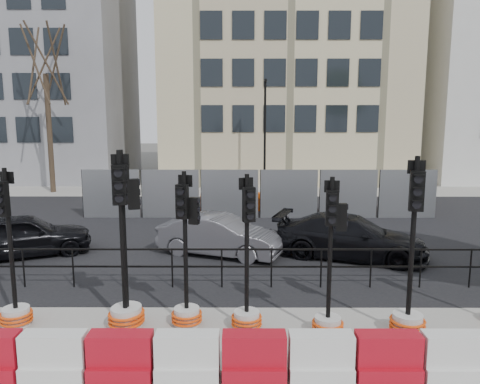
{
  "coord_description": "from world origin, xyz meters",
  "views": [
    {
      "loc": [
        -0.73,
        -9.63,
        4.17
      ],
      "look_at": [
        -0.77,
        3.0,
        2.08
      ],
      "focal_mm": 35.0,
      "sensor_mm": 36.0,
      "label": 1
    }
  ],
  "objects_px": {
    "car_a": "(23,235)",
    "car_c": "(350,237)",
    "traffic_signal_a": "(14,295)",
    "traffic_signal_d": "(187,291)"
  },
  "relations": [
    {
      "from": "car_a",
      "to": "car_c",
      "type": "xyz_separation_m",
      "value": [
        9.65,
        -0.11,
        -0.01
      ]
    },
    {
      "from": "traffic_signal_a",
      "to": "car_a",
      "type": "relative_size",
      "value": 0.77
    },
    {
      "from": "traffic_signal_d",
      "to": "car_c",
      "type": "height_order",
      "value": "traffic_signal_d"
    },
    {
      "from": "traffic_signal_a",
      "to": "car_c",
      "type": "height_order",
      "value": "traffic_signal_a"
    },
    {
      "from": "traffic_signal_a",
      "to": "car_a",
      "type": "distance_m",
      "value": 5.06
    },
    {
      "from": "traffic_signal_a",
      "to": "car_c",
      "type": "distance_m",
      "value": 8.93
    },
    {
      "from": "traffic_signal_a",
      "to": "car_a",
      "type": "height_order",
      "value": "traffic_signal_a"
    },
    {
      "from": "traffic_signal_a",
      "to": "car_a",
      "type": "bearing_deg",
      "value": 125.08
    },
    {
      "from": "traffic_signal_d",
      "to": "car_a",
      "type": "height_order",
      "value": "traffic_signal_d"
    },
    {
      "from": "car_c",
      "to": "traffic_signal_d",
      "type": "bearing_deg",
      "value": 156.26
    }
  ]
}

